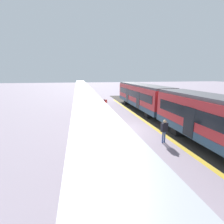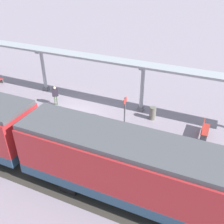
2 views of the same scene
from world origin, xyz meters
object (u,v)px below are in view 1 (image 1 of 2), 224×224
(canopy_pillar_second, at_px, (82,102))
(trash_bin, at_px, (89,112))
(bench_near_end, at_px, (128,205))
(passenger_by_the_benches, at_px, (111,126))
(train_near_carriage, at_px, (141,96))
(canopy_pillar_nearest, at_px, (81,93))
(bench_mid_platform, at_px, (91,107))
(passenger_waiting_near_edge, at_px, (164,128))
(canopy_pillar_third, at_px, (87,127))
(platform_info_sign, at_px, (105,107))

(canopy_pillar_second, relative_size, trash_bin, 3.76)
(bench_near_end, relative_size, passenger_by_the_benches, 0.94)
(train_near_carriage, distance_m, passenger_by_the_benches, 12.01)
(canopy_pillar_nearest, relative_size, bench_mid_platform, 2.41)
(train_near_carriage, bearing_deg, passenger_waiting_near_edge, 77.26)
(canopy_pillar_nearest, distance_m, passenger_waiting_near_edge, 18.48)
(train_near_carriage, height_order, canopy_pillar_nearest, canopy_pillar_nearest)
(canopy_pillar_third, xyz_separation_m, passenger_by_the_benches, (-1.88, -2.37, -0.83))
(bench_mid_platform, distance_m, passenger_by_the_benches, 11.31)
(canopy_pillar_nearest, distance_m, bench_mid_platform, 5.31)
(canopy_pillar_third, relative_size, platform_info_sign, 1.65)
(train_near_carriage, xyz_separation_m, platform_info_sign, (5.75, 4.19, -0.51))
(bench_mid_platform, bearing_deg, platform_info_sign, 101.62)
(passenger_waiting_near_edge, bearing_deg, trash_bin, -62.38)
(passenger_by_the_benches, bearing_deg, canopy_pillar_third, 51.62)
(canopy_pillar_second, bearing_deg, passenger_by_the_benches, 106.21)
(canopy_pillar_nearest, relative_size, canopy_pillar_second, 1.00)
(train_near_carriage, relative_size, canopy_pillar_second, 3.92)
(canopy_pillar_third, xyz_separation_m, bench_mid_platform, (-1.29, -13.65, -1.40))
(bench_near_end, bearing_deg, canopy_pillar_nearest, -87.25)
(bench_near_end, xyz_separation_m, bench_mid_platform, (-0.17, -18.48, 0.00))
(passenger_waiting_near_edge, bearing_deg, bench_near_end, 53.06)
(canopy_pillar_nearest, height_order, platform_info_sign, canopy_pillar_nearest)
(bench_near_end, relative_size, bench_mid_platform, 1.01)
(trash_bin, relative_size, passenger_by_the_benches, 0.60)
(bench_near_end, height_order, passenger_waiting_near_edge, passenger_waiting_near_edge)
(platform_info_sign, distance_m, passenger_waiting_near_edge, 8.08)
(canopy_pillar_second, bearing_deg, bench_near_end, 94.71)
(canopy_pillar_second, bearing_deg, trash_bin, -124.22)
(bench_mid_platform, bearing_deg, canopy_pillar_third, 84.58)
(canopy_pillar_second, relative_size, passenger_by_the_benches, 2.24)
(trash_bin, distance_m, passenger_waiting_near_edge, 10.18)
(platform_info_sign, height_order, passenger_by_the_benches, platform_info_sign)
(train_near_carriage, xyz_separation_m, canopy_pillar_nearest, (8.12, -5.99, 0.00))
(canopy_pillar_second, bearing_deg, passenger_waiting_near_edge, 124.89)
(bench_mid_platform, bearing_deg, passenger_waiting_near_edge, 108.29)
(train_near_carriage, bearing_deg, canopy_pillar_third, 57.23)
(platform_info_sign, bearing_deg, bench_mid_platform, -78.38)
(platform_info_sign, distance_m, passenger_by_the_benches, 6.07)
(train_near_carriage, relative_size, platform_info_sign, 6.45)
(passenger_waiting_near_edge, height_order, passenger_by_the_benches, passenger_waiting_near_edge)
(bench_near_end, xyz_separation_m, trash_bin, (0.35, -14.80, 0.04))
(train_near_carriage, relative_size, canopy_pillar_third, 3.92)
(canopy_pillar_third, relative_size, passenger_by_the_benches, 2.24)
(trash_bin, bearing_deg, canopy_pillar_nearest, -84.87)
(canopy_pillar_second, xyz_separation_m, passenger_waiting_near_edge, (-5.49, 7.87, -0.77))
(canopy_pillar_second, xyz_separation_m, bench_near_end, (-1.13, 13.67, -1.40))
(canopy_pillar_nearest, distance_m, passenger_by_the_benches, 16.36)
(canopy_pillar_nearest, height_order, trash_bin, canopy_pillar_nearest)
(canopy_pillar_nearest, height_order, canopy_pillar_second, same)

